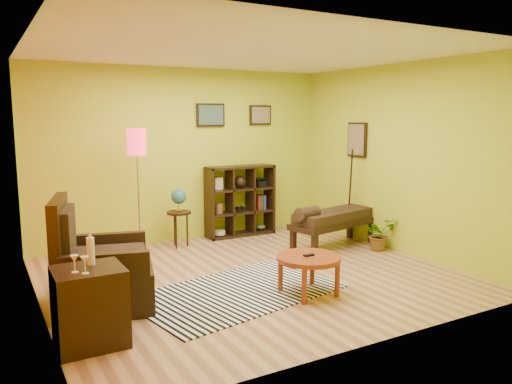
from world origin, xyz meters
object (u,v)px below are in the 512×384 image
floor_lamp (137,154)px  cube_shelf (241,201)px  side_cabinet (90,306)px  potted_plant (379,237)px  bench (332,219)px  coffee_table (309,261)px  globe_table (179,203)px  armchair (98,273)px

floor_lamp → cube_shelf: bearing=14.8°
side_cabinet → potted_plant: (4.50, 1.15, -0.16)m
floor_lamp → side_cabinet: bearing=-115.2°
cube_shelf → potted_plant: bearing=-53.9°
floor_lamp → potted_plant: bearing=-22.9°
bench → potted_plant: (0.54, -0.47, -0.26)m
coffee_table → floor_lamp: 2.96m
coffee_table → potted_plant: coffee_table is taller
coffee_table → floor_lamp: size_ratio=0.40×
cube_shelf → coffee_table: bearing=-102.9°
coffee_table → globe_table: 2.79m
globe_table → potted_plant: (2.60, -1.66, -0.50)m
floor_lamp → globe_table: floor_lamp is taller
floor_lamp → globe_table: size_ratio=2.02×
bench → floor_lamp: bearing=161.6°
side_cabinet → coffee_table: bearing=2.2°
side_cabinet → cube_shelf: 4.36m
coffee_table → armchair: (-2.17, 0.81, -0.03)m
globe_table → bench: globe_table is taller
coffee_table → potted_plant: 2.32m
floor_lamp → globe_table: (0.70, 0.27, -0.81)m
side_cabinet → floor_lamp: (1.20, 2.54, 1.15)m
globe_table → potted_plant: 3.13m
bench → cube_shelf: bearing=120.8°
floor_lamp → bench: (2.77, -0.92, -1.05)m
armchair → floor_lamp: floor_lamp is taller
potted_plant → armchair: bearing=-176.7°
cube_shelf → bench: size_ratio=0.75×
globe_table → side_cabinet: bearing=-124.1°
coffee_table → globe_table: size_ratio=0.80×
armchair → globe_table: 2.53m
globe_table → cube_shelf: size_ratio=0.77×
globe_table → bench: 2.39m
cube_shelf → bench: cube_shelf is taller
floor_lamp → potted_plant: size_ratio=3.72×
coffee_table → armchair: 2.32m
armchair → bench: size_ratio=0.74×
floor_lamp → potted_plant: 3.82m
side_cabinet → globe_table: 3.41m
cube_shelf → potted_plant: cube_shelf is taller
bench → potted_plant: size_ratio=3.22×
floor_lamp → potted_plant: (3.30, -1.39, -1.31)m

